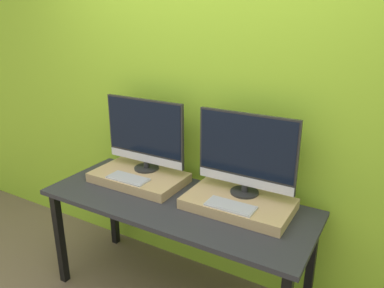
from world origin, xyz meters
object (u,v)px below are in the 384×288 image
at_px(monitor_left, 145,133).
at_px(keyboard_right, 230,206).
at_px(keyboard_left, 128,178).
at_px(monitor_right, 246,153).

relative_size(monitor_left, keyboard_right, 2.16).
distance_m(monitor_left, keyboard_right, 0.83).
height_order(keyboard_left, keyboard_right, same).
height_order(monitor_right, keyboard_right, monitor_right).
height_order(monitor_left, keyboard_right, monitor_left).
bearing_deg(monitor_left, keyboard_left, -90.00).
relative_size(keyboard_left, monitor_right, 0.46).
bearing_deg(monitor_left, monitor_right, 0.00).
height_order(monitor_left, keyboard_left, monitor_left).
bearing_deg(monitor_right, keyboard_left, -164.80).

